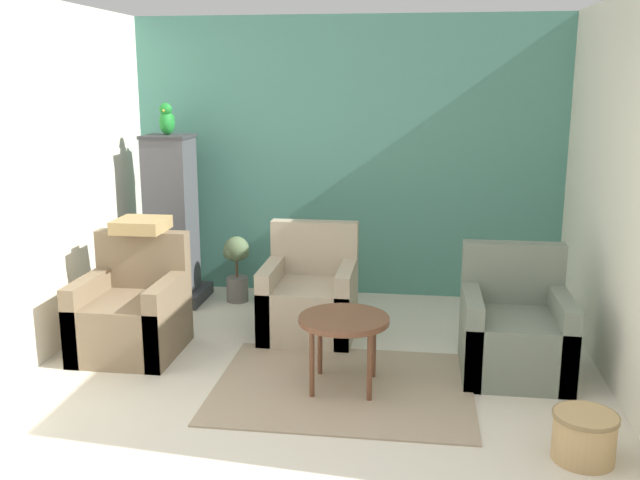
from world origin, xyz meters
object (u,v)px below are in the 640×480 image
Objects in this scene: armchair_middle at (310,299)px; birdcage at (172,225)px; coffee_table at (344,325)px; armchair_left at (132,315)px; wicker_basket at (584,435)px; parrot at (167,120)px; potted_plant at (237,264)px; armchair_right at (514,333)px.

birdcage reaches higher than armchair_middle.
armchair_left reaches higher than coffee_table.
coffee_table is 1.71× the size of wicker_basket.
armchair_middle is 3.05× the size of parrot.
potted_plant is 3.71m from wicker_basket.
birdcage is at bearing 152.87° from armchair_middle.
armchair_right is 1.23m from wicker_basket.
armchair_right is at bearing -0.00° from armchair_left.
birdcage is 0.98m from parrot.
armchair_right is 3.33m from birdcage.
parrot is at bearing 95.47° from armchair_left.
wicker_basket is at bearing -78.44° from armchair_right.
birdcage is 2.50× the size of potted_plant.
coffee_table is 1.28m from armchair_right.
armchair_right is at bearing 20.32° from coffee_table.
birdcage is at bearing 156.27° from armchair_right.
potted_plant is at bearing 4.46° from parrot.
parrot is 1.48m from potted_plant.
wicker_basket is at bearing -44.10° from potted_plant.
parrot is (0.00, 0.00, 0.98)m from birdcage.
potted_plant is (0.61, 0.05, -0.37)m from birdcage.
armchair_middle is (-1.59, 0.59, 0.00)m from armchair_right.
parrot is (-1.83, 1.77, 1.26)m from coffee_table.
coffee_table is 2.84m from parrot.
armchair_middle is 1.67m from birdcage.
armchair_left is at bearing 180.00° from armchair_right.
wicker_basket is (1.44, -0.76, -0.31)m from coffee_table.
armchair_left is 1.43× the size of potted_plant.
birdcage is (-0.13, 1.33, 0.44)m from armchair_left.
armchair_right is at bearing 101.56° from wicker_basket.
armchair_right is at bearing -20.49° from armchair_middle.
birdcage is at bearing -90.00° from parrot.
birdcage is at bearing 95.48° from armchair_left.
armchair_right is 3.60m from parrot.
coffee_table is at bearing -69.02° from armchair_middle.
armchair_middle reaches higher than wicker_basket.
wicker_basket is (0.25, -1.20, -0.15)m from armchair_right.
armchair_right is (2.89, -0.00, 0.00)m from armchair_left.
potted_plant is 1.76× the size of wicker_basket.
parrot is (-1.43, 0.74, 1.42)m from armchair_middle.
parrot reaches higher than coffee_table.
armchair_left is 2.89m from armchair_right.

